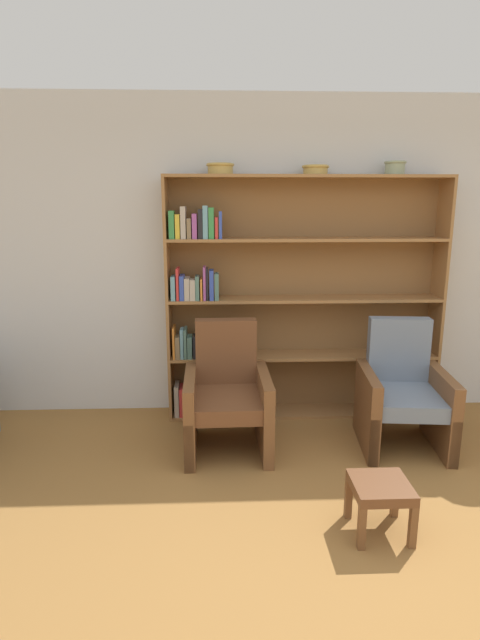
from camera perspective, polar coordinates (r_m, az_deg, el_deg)
ground_plane at (r=2.88m, az=16.85°, el=-27.71°), size 24.00×24.00×0.00m
wall_back at (r=4.49m, az=8.25°, el=6.90°), size 12.00×0.06×2.75m
bookshelf at (r=4.34m, az=4.67°, el=2.00°), size 2.36×0.30×2.08m
bowl_stoneware at (r=4.21m, az=-2.26°, el=16.95°), size 0.23×0.23×0.09m
bowl_copper at (r=4.28m, az=8.62°, el=16.66°), size 0.22×0.22×0.08m
bowl_sage at (r=4.45m, az=17.29°, el=16.33°), size 0.18×0.18×0.11m
armchair_leather at (r=3.87m, az=-1.47°, el=-8.78°), size 0.65×0.69×0.97m
armchair_cushioned at (r=4.12m, az=18.08°, el=-8.07°), size 0.70×0.74×0.97m
footstool at (r=3.11m, az=15.77°, el=-18.43°), size 0.33×0.33×0.31m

